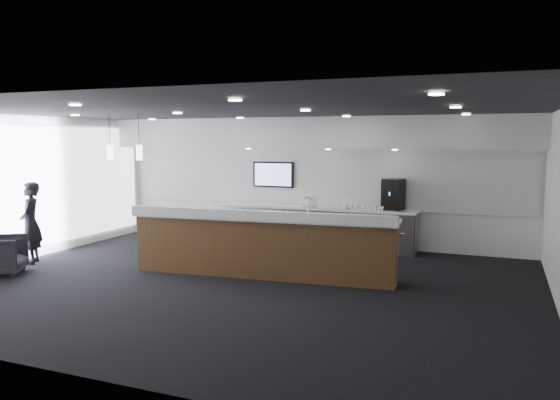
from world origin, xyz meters
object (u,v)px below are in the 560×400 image
at_px(service_counter, 263,245).
at_px(coffee_machine, 393,195).
at_px(armchair, 1,255).
at_px(lounge_guest, 31,223).

bearing_deg(service_counter, coffee_machine, 53.68).
bearing_deg(armchair, lounge_guest, -19.52).
xyz_separation_m(service_counter, coffee_machine, (1.82, 3.01, 0.72)).
xyz_separation_m(coffee_machine, armchair, (-6.36, -4.77, -0.93)).
height_order(armchair, lounge_guest, lounge_guest).
distance_m(service_counter, lounge_guest, 4.83).
xyz_separation_m(service_counter, lounge_guest, (-4.75, -0.85, 0.25)).
bearing_deg(service_counter, armchair, -163.99).
distance_m(coffee_machine, armchair, 8.01).
relative_size(service_counter, armchair, 6.19).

